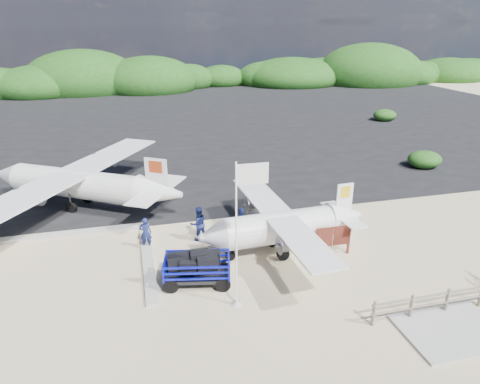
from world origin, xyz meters
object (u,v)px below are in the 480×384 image
object	(u,v)px
crew_c	(242,226)
aircraft_small	(30,126)
signboard	(331,255)
aircraft_large	(315,143)
crew_a	(146,233)
crew_b	(198,224)
baggage_cart	(198,283)
flagpole	(237,304)

from	to	relation	value
crew_c	aircraft_small	world-z (taller)	crew_c
signboard	aircraft_large	bearing A→B (deg)	70.16
aircraft_small	crew_a	bearing A→B (deg)	107.26
crew_c	aircraft_small	distance (m)	33.48
crew_a	aircraft_small	size ratio (longest dim) A/B	0.19
aircraft_large	aircraft_small	bearing A→B (deg)	4.12
signboard	crew_a	distance (m)	8.74
crew_b	aircraft_small	distance (m)	31.82
baggage_cart	crew_a	bearing A→B (deg)	129.26
crew_b	aircraft_large	bearing A→B (deg)	-141.59
crew_c	flagpole	bearing A→B (deg)	85.14
baggage_cart	flagpole	size ratio (longest dim) A/B	0.51
baggage_cart	aircraft_large	size ratio (longest dim) A/B	0.20
crew_b	crew_c	size ratio (longest dim) A/B	0.93
flagpole	aircraft_large	size ratio (longest dim) A/B	0.39
signboard	aircraft_small	xyz separation A→B (m)	(-18.76, 31.99, 0.00)
crew_a	crew_c	xyz separation A→B (m)	(4.48, -0.74, 0.17)
flagpole	signboard	xyz separation A→B (m)	(5.15, 2.53, 0.00)
flagpole	signboard	size ratio (longest dim) A/B	3.18
aircraft_small	crew_c	bearing A→B (deg)	114.06
crew_a	crew_c	bearing A→B (deg)	178.40
crew_a	crew_b	size ratio (longest dim) A/B	0.89
baggage_cart	crew_b	world-z (taller)	crew_b
baggage_cart	signboard	world-z (taller)	signboard
crew_c	aircraft_large	world-z (taller)	aircraft_large
baggage_cart	aircraft_large	xyz separation A→B (m)	(13.52, 19.19, 0.00)
crew_b	aircraft_small	size ratio (longest dim) A/B	0.21
baggage_cart	aircraft_small	size ratio (longest dim) A/B	0.35
baggage_cart	flagpole	distance (m)	2.14
baggage_cart	crew_c	xyz separation A→B (m)	(2.59, 2.83, 0.95)
crew_c	aircraft_large	size ratio (longest dim) A/B	0.13
flagpole	signboard	distance (m)	5.74
flagpole	crew_c	world-z (taller)	flagpole
baggage_cart	flagpole	world-z (taller)	flagpole
crew_a	baggage_cart	bearing A→B (deg)	125.61
crew_a	aircraft_large	distance (m)	21.95
aircraft_large	aircraft_small	xyz separation A→B (m)	(-25.92, 13.57, 0.00)
crew_a	aircraft_small	world-z (taller)	crew_a
crew_a	crew_b	world-z (taller)	crew_b
flagpole	aircraft_small	world-z (taller)	flagpole
crew_b	aircraft_small	bearing A→B (deg)	-77.55
crew_c	crew_b	bearing A→B (deg)	-13.38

